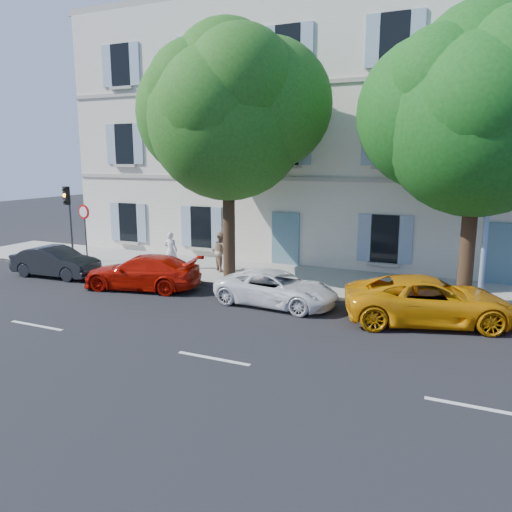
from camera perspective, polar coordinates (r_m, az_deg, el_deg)
The scene contains 15 objects.
ground at distance 16.06m, azimuth 2.15°, elevation -6.61°, with size 90.00×90.00×0.00m, color black.
sidewalk at distance 20.08m, azimuth 6.97°, elevation -2.84°, with size 36.00×4.50×0.15m, color #A09E96.
kerb at distance 18.08m, azimuth 4.90°, elevation -4.35°, with size 36.00×0.16×0.16m, color #9E998E.
building at distance 25.07m, azimuth 11.37°, elevation 13.44°, with size 28.00×7.00×12.00m, color beige.
car_dark_sedan at distance 22.47m, azimuth -21.90°, elevation -0.62°, with size 1.34×3.83×1.26m, color black.
car_red_coupe at distance 19.38m, azimuth -12.87°, elevation -1.81°, with size 1.82×4.47×1.30m, color #AE1004.
car_white_coupe at distance 16.85m, azimuth 2.35°, elevation -3.71°, with size 1.92×4.16×1.16m, color white.
car_yellow_supercar at distance 15.88m, azimuth 19.25°, elevation -4.81°, with size 2.32×5.03×1.40m, color orange.
tree_left at distance 19.86m, azimuth -3.24°, elevation 15.22°, with size 6.18×6.18×9.58m.
tree_right at distance 17.37m, azimuth 24.00°, elevation 13.79°, with size 5.90×5.90×9.09m.
traffic_light at distance 24.33m, azimuth -20.69°, elevation 5.17°, with size 0.31×0.39×3.49m.
road_sign at distance 23.21m, azimuth -19.00°, elevation 3.69°, with size 0.64×0.12×2.75m.
street_lamp at distance 16.81m, azimuth 25.35°, elevation 9.78°, with size 0.31×1.75×8.21m.
pedestrian_a at distance 21.92m, azimuth -9.71°, elevation 0.61°, with size 0.59×0.39×1.61m, color white.
pedestrian_b at distance 21.31m, azimuth -3.99°, elevation 0.54°, with size 0.82×0.64×1.68m, color tan.
Camera 1 is at (5.77, -14.17, 4.88)m, focal length 35.00 mm.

